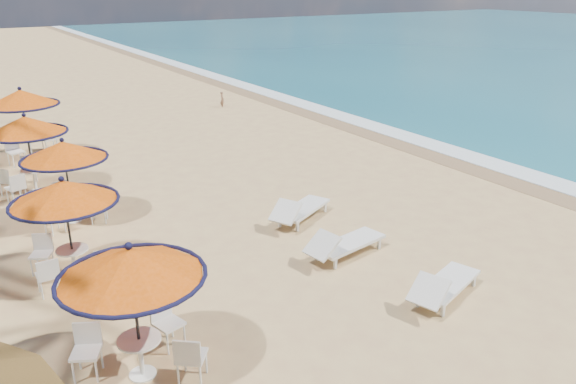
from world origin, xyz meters
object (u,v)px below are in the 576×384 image
(lounger_near, at_px, (443,285))
(lounger_mid, at_px, (343,243))
(station_1, at_px, (64,205))
(station_4, at_px, (23,106))
(station_0, at_px, (134,279))
(lounger_far, at_px, (299,209))
(station_2, at_px, (65,161))
(station_3, at_px, (24,135))

(lounger_near, bearing_deg, lounger_mid, 84.12)
(station_1, xyz_separation_m, station_4, (0.72, 10.00, 0.23))
(station_0, height_order, lounger_far, station_0)
(station_0, relative_size, station_2, 1.04)
(station_0, distance_m, station_4, 14.00)
(station_0, relative_size, lounger_far, 1.08)
(station_1, height_order, lounger_near, station_1)
(station_2, relative_size, station_4, 0.88)
(lounger_near, xyz_separation_m, lounger_mid, (-0.55, 2.62, 0.01))
(station_4, bearing_deg, station_1, -94.10)
(station_0, height_order, lounger_mid, station_0)
(station_4, relative_size, lounger_far, 1.18)
(station_2, relative_size, lounger_far, 1.04)
(station_4, distance_m, lounger_near, 16.09)
(station_2, xyz_separation_m, station_4, (0.01, 6.75, 0.24))
(station_0, relative_size, lounger_near, 1.10)
(lounger_mid, bearing_deg, station_1, 147.61)
(station_1, bearing_deg, station_3, 88.28)
(station_2, bearing_deg, lounger_near, -56.53)
(lounger_near, relative_size, lounger_far, 0.98)
(station_2, distance_m, station_3, 3.05)
(lounger_near, bearing_deg, station_0, 152.19)
(station_0, xyz_separation_m, lounger_mid, (5.40, 1.57, -1.43))
(station_3, height_order, station_4, station_4)
(lounger_near, bearing_deg, station_4, 92.21)
(station_3, height_order, lounger_far, station_3)
(station_1, bearing_deg, station_4, 85.90)
(station_2, height_order, lounger_near, station_2)
(station_2, bearing_deg, station_1, -102.28)
(station_0, xyz_separation_m, station_4, (0.49, 13.99, 0.16))
(station_2, relative_size, lounger_near, 1.06)
(lounger_mid, distance_m, lounger_far, 2.33)
(lounger_near, bearing_deg, station_1, 123.06)
(station_0, distance_m, station_2, 7.25)
(station_1, distance_m, lounger_far, 6.06)
(station_0, bearing_deg, station_1, 93.31)
(station_4, bearing_deg, lounger_near, -70.02)
(station_0, distance_m, lounger_far, 7.02)
(lounger_mid, relative_size, lounger_far, 1.00)
(station_0, xyz_separation_m, lounger_far, (5.67, 3.88, -1.43))
(lounger_far, bearing_deg, lounger_near, -113.19)
(lounger_near, distance_m, lounger_far, 4.94)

